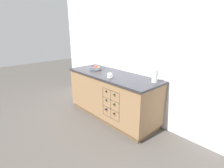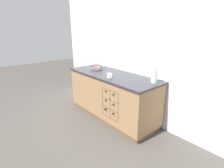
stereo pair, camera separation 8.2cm
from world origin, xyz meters
name	(u,v)px [view 2 (the right image)]	position (x,y,z in m)	size (l,w,h in m)	color
ground_plane	(112,116)	(0.00, 0.00, 0.00)	(14.00, 14.00, 0.00)	#4C4742
back_wall	(127,53)	(0.00, 0.41, 1.27)	(4.40, 0.06, 2.55)	white
kitchen_island	(112,96)	(0.00, 0.00, 0.46)	(2.01, 0.75, 0.91)	brown
fruit_bowl	(97,68)	(-0.50, 0.00, 0.95)	(0.27, 0.27, 0.08)	#4C5666
white_pitcher	(155,76)	(0.86, 0.16, 1.02)	(0.16, 0.10, 0.22)	silver
ceramic_mug	(109,76)	(0.17, -0.20, 0.95)	(0.12, 0.09, 0.08)	white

